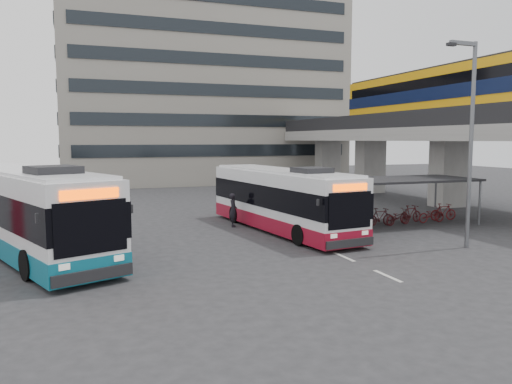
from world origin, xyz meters
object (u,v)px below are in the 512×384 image
object	(u,v)px
bus_teal	(28,212)
bus_main	(281,200)
lamp_post	(469,132)
pedestrian	(233,210)

from	to	relation	value
bus_teal	bus_main	bearing A→B (deg)	-13.95
bus_main	lamp_post	bearing A→B (deg)	-55.39
bus_main	pedestrian	distance (m)	2.80
bus_main	lamp_post	world-z (taller)	lamp_post
bus_main	lamp_post	size ratio (longest dim) A/B	1.34
bus_teal	pedestrian	size ratio (longest dim) A/B	7.06
bus_teal	pedestrian	world-z (taller)	bus_teal
bus_teal	lamp_post	world-z (taller)	lamp_post
pedestrian	lamp_post	size ratio (longest dim) A/B	0.21
bus_teal	lamp_post	size ratio (longest dim) A/B	1.46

